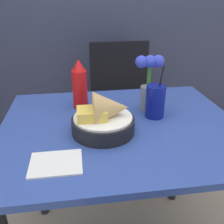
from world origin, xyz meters
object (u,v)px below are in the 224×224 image
object	(u,v)px
food_basket	(105,118)
drink_cup	(155,102)
chair_far_window	(121,98)
ketchup_bottle	(80,85)
flower_vase	(149,82)

from	to	relation	value
food_basket	drink_cup	world-z (taller)	drink_cup
chair_far_window	food_basket	bearing A→B (deg)	-104.50
food_basket	ketchup_bottle	distance (m)	0.25
chair_far_window	drink_cup	world-z (taller)	drink_cup
ketchup_bottle	drink_cup	bearing A→B (deg)	-25.20
food_basket	drink_cup	xyz separation A→B (m)	(0.21, 0.10, 0.01)
food_basket	ketchup_bottle	world-z (taller)	ketchup_bottle
food_basket	ketchup_bottle	xyz separation A→B (m)	(-0.08, 0.23, 0.05)
ketchup_bottle	flower_vase	distance (m)	0.29
food_basket	chair_far_window	bearing A→B (deg)	75.50
flower_vase	food_basket	bearing A→B (deg)	-140.95
ketchup_bottle	drink_cup	distance (m)	0.33
chair_far_window	ketchup_bottle	bearing A→B (deg)	-117.27
ketchup_bottle	chair_far_window	bearing A→B (deg)	62.73
flower_vase	ketchup_bottle	bearing A→B (deg)	165.76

